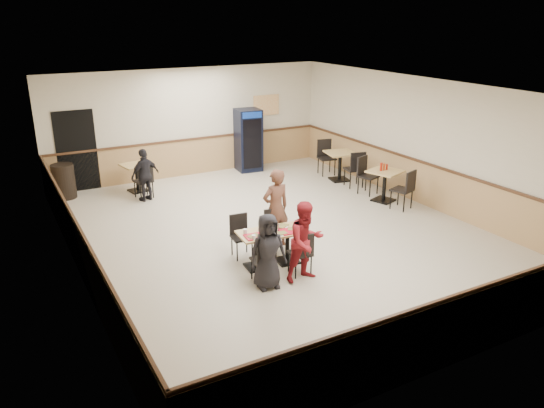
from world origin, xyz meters
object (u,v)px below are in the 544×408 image
diner_woman_right (306,241)px  trash_bin (64,181)px  lone_diner (145,175)px  diner_man_opposite (276,208)px  diner_woman_left (268,251)px  back_table (137,173)px  pepsi_cooler (248,140)px  side_table_far (340,162)px  side_table_near (385,181)px  main_table (272,243)px

diner_woman_right → trash_bin: diner_woman_right is taller
trash_bin → lone_diner: bearing=-33.9°
diner_man_opposite → lone_diner: diner_man_opposite is taller
diner_woman_left → back_table: bearing=101.0°
lone_diner → pepsi_cooler: pepsi_cooler is taller
lone_diner → side_table_far: bearing=152.1°
diner_woman_left → lone_diner: size_ratio=1.00×
diner_woman_left → diner_man_opposite: 1.70m
back_table → trash_bin: 1.78m
diner_woman_right → pepsi_cooler: pepsi_cooler is taller
side_table_far → diner_woman_right: bearing=-131.3°
diner_woman_right → lone_diner: 5.54m
lone_diner → back_table: size_ratio=1.66×
diner_woman_right → side_table_near: diner_woman_right is taller
side_table_near → trash_bin: trash_bin is taller
diner_woman_left → side_table_far: size_ratio=1.48×
main_table → back_table: (-1.00, 5.45, 0.04)m
pepsi_cooler → lone_diner: bearing=-154.4°
side_table_near → pepsi_cooler: (-1.69, 4.08, 0.38)m
lone_diner → trash_bin: bearing=-51.6°
lone_diner → pepsi_cooler: 3.64m
side_table_far → pepsi_cooler: (-1.75, 2.14, 0.37)m
diner_woman_left → trash_bin: (-2.27, 6.50, -0.22)m
side_table_near → side_table_far: (0.06, 1.94, 0.01)m
back_table → side_table_far: bearing=-18.6°
back_table → lone_diner: bearing=-90.0°
main_table → pepsi_cooler: (2.42, 5.84, 0.46)m
lone_diner → trash_bin: size_ratio=1.51×
lone_diner → side_table_far: size_ratio=1.48×
main_table → side_table_near: size_ratio=1.40×
main_table → diner_woman_left: size_ratio=0.98×
diner_man_opposite → side_table_near: size_ratio=1.72×
diner_woman_right → side_table_far: bearing=45.5°
side_table_far → pepsi_cooler: bearing=129.3°
diner_woman_right → trash_bin: size_ratio=1.65×
side_table_near → trash_bin: bearing=149.5°
diner_woman_right → diner_man_opposite: size_ratio=0.90×
diner_woman_right → pepsi_cooler: size_ratio=0.79×
side_table_far → back_table: (-5.17, 1.74, -0.05)m
pepsi_cooler → trash_bin: (-5.16, -0.04, -0.47)m
side_table_near → diner_man_opposite: bearing=-163.8°
diner_woman_right → trash_bin: 7.22m
diner_woman_right → side_table_far: 5.97m
lone_diner → diner_man_opposite: bearing=92.8°
diner_woman_left → pepsi_cooler: pepsi_cooler is taller
diner_woman_left → diner_woman_right: size_ratio=0.92×
diner_woman_right → lone_diner: bearing=99.6°
trash_bin → main_table: bearing=-64.7°
trash_bin → side_table_far: bearing=-16.8°
main_table → side_table_far: side_table_far is taller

